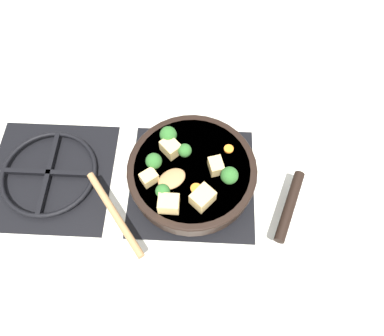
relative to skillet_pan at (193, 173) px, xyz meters
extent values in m
plane|color=silver|center=(0.00, 0.00, -0.06)|extent=(2.40, 2.40, 0.00)
cube|color=black|center=(0.00, 0.00, -0.05)|extent=(0.31, 0.31, 0.01)
torus|color=black|center=(0.00, 0.00, -0.04)|extent=(0.24, 0.24, 0.01)
cube|color=black|center=(0.00, 0.00, -0.04)|extent=(0.01, 0.23, 0.01)
cube|color=black|center=(0.00, 0.00, -0.04)|extent=(0.23, 0.01, 0.01)
cube|color=black|center=(0.00, 0.36, -0.05)|extent=(0.31, 0.31, 0.01)
torus|color=black|center=(0.00, 0.36, -0.04)|extent=(0.24, 0.24, 0.01)
cube|color=black|center=(0.00, 0.36, -0.04)|extent=(0.01, 0.23, 0.01)
cube|color=black|center=(0.00, 0.36, -0.04)|extent=(0.23, 0.01, 0.01)
cylinder|color=black|center=(0.00, 0.00, 0.00)|extent=(0.30, 0.30, 0.05)
cylinder|color=brown|center=(0.00, 0.00, 0.00)|extent=(0.28, 0.28, 0.04)
torus|color=black|center=(0.00, 0.00, 0.02)|extent=(0.31, 0.31, 0.01)
cylinder|color=black|center=(-0.08, -0.22, 0.01)|extent=(0.18, 0.08, 0.02)
ellipsoid|color=#A87A4C|center=(-0.03, 0.05, 0.03)|extent=(0.08, 0.08, 0.01)
cylinder|color=#A87A4C|center=(-0.12, 0.17, 0.03)|extent=(0.19, 0.15, 0.02)
cube|color=#DBB770|center=(0.00, -0.05, 0.04)|extent=(0.05, 0.04, 0.03)
cube|color=#DBB770|center=(-0.04, 0.10, 0.04)|extent=(0.05, 0.05, 0.03)
cube|color=#DBB770|center=(-0.10, 0.05, 0.04)|extent=(0.04, 0.05, 0.04)
cube|color=#DBB770|center=(-0.08, -0.02, 0.04)|extent=(0.06, 0.06, 0.04)
cube|color=#DBB770|center=(0.04, 0.06, 0.04)|extent=(0.06, 0.06, 0.03)
cylinder|color=#709956|center=(0.00, 0.09, 0.03)|extent=(0.01, 0.01, 0.01)
sphere|color=#2D6628|center=(0.00, 0.09, 0.05)|extent=(0.04, 0.04, 0.04)
cylinder|color=#709956|center=(-0.03, -0.08, 0.03)|extent=(0.01, 0.01, 0.01)
sphere|color=#2D6628|center=(-0.03, -0.08, 0.05)|extent=(0.04, 0.04, 0.04)
cylinder|color=#709956|center=(0.07, 0.06, 0.03)|extent=(0.01, 0.01, 0.01)
sphere|color=#2D6628|center=(0.07, 0.06, 0.05)|extent=(0.04, 0.04, 0.04)
cylinder|color=#709956|center=(-0.07, 0.06, 0.03)|extent=(0.01, 0.01, 0.01)
sphere|color=#2D6628|center=(-0.07, 0.06, 0.05)|extent=(0.03, 0.03, 0.03)
cylinder|color=#709956|center=(0.03, 0.02, 0.03)|extent=(0.01, 0.01, 0.01)
sphere|color=#2D6628|center=(0.03, 0.02, 0.05)|extent=(0.03, 0.03, 0.03)
cylinder|color=orange|center=(-0.05, -0.01, 0.02)|extent=(0.03, 0.03, 0.01)
cylinder|color=orange|center=(0.06, -0.08, 0.02)|extent=(0.02, 0.02, 0.01)
camera|label=1|loc=(-0.40, -0.02, 0.80)|focal=35.00mm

